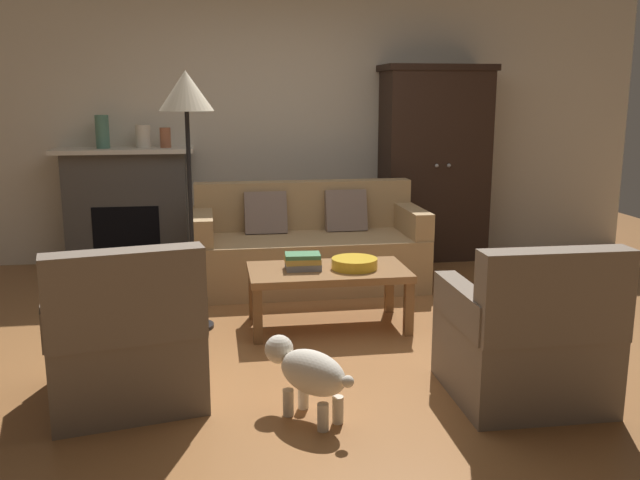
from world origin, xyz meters
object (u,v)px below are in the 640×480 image
fireplace (127,207)px  armoire (434,163)px  coffee_table (328,276)px  dog (308,372)px  mantel_vase_cream (143,136)px  couch (309,248)px  floor_lamp (187,107)px  mantel_vase_jade (102,132)px  armchair_near_right (527,343)px  book_stack (303,261)px  armchair_near_left (125,345)px  fruit_bowl (354,263)px  mantel_vase_terracotta (165,138)px

fireplace → armoire: armoire is taller
coffee_table → dog: (-0.33, -1.36, -0.12)m
fireplace → mantel_vase_cream: 0.68m
couch → floor_lamp: 1.82m
mantel_vase_cream → dog: size_ratio=0.44×
mantel_vase_jade → armchair_near_right: mantel_vase_jade is taller
book_stack → mantel_vase_jade: mantel_vase_jade is taller
coffee_table → armchair_near_left: bearing=-141.0°
coffee_table → floor_lamp: floor_lamp is taller
fireplace → coffee_table: fireplace is taller
armoire → book_stack: bearing=-128.9°
fruit_bowl → armchair_near_right: size_ratio=0.36×
book_stack → armchair_near_right: bearing=-52.5°
fruit_bowl → mantel_vase_jade: (-1.93, 2.02, 0.81)m
dog → coffee_table: bearing=76.3°
armoire → mantel_vase_jade: armoire is taller
book_stack → mantel_vase_jade: size_ratio=0.83×
coffee_table → couch: bearing=89.1°
fruit_bowl → armchair_near_left: 1.75m
fireplace → book_stack: (1.40, -2.01, -0.09)m
mantel_vase_jade → mantel_vase_cream: bearing=0.0°
book_stack → mantel_vase_cream: (-1.22, 1.99, 0.75)m
book_stack → mantel_vase_terracotta: mantel_vase_terracotta is taller
fireplace → armchair_near_right: bearing=-54.0°
fruit_bowl → dog: fruit_bowl is taller
coffee_table → floor_lamp: bearing=172.8°
mantel_vase_cream → armchair_near_left: 3.15m
armoire → armchair_near_right: 3.36m
armchair_near_right → dog: bearing=-178.2°
armchair_near_left → dog: size_ratio=1.88×
mantel_vase_jade → floor_lamp: (0.83, -1.88, 0.25)m
armchair_near_left → mantel_vase_cream: bearing=92.6°
fireplace → dog: (1.24, -3.37, -0.32)m
couch → mantel_vase_terracotta: (-1.21, 0.90, 0.89)m
armchair_near_right → floor_lamp: bearing=141.0°
mantel_vase_jade → armchair_near_right: 4.32m
mantel_vase_jade → armchair_near_left: mantel_vase_jade is taller
armoire → armchair_near_right: (-0.53, -3.26, -0.63)m
armoire → coffee_table: armoire is taller
book_stack → armchair_near_right: size_ratio=0.28×
mantel_vase_cream → armchair_near_left: bearing=-87.4°
fruit_bowl → mantel_vase_cream: 2.68m
fireplace → dog: fireplace is taller
mantel_vase_cream → dog: bearing=-72.4°
book_stack → armchair_near_left: 1.50m
couch → mantel_vase_terracotta: 1.75m
fireplace → mantel_vase_cream: bearing=-5.7°
coffee_table → mantel_vase_jade: size_ratio=3.65×
mantel_vase_cream → armchair_near_left: (0.14, -3.02, -0.91)m
floor_lamp → fireplace: bearing=108.8°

